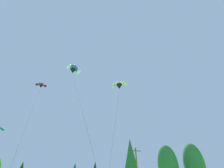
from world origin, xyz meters
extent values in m
cone|color=#236628|center=(14.74, 52.23, 9.27)|extent=(4.84, 4.84, 10.88)
ellipsoid|color=#2D7033|center=(26.96, 54.98, 8.75)|extent=(5.69, 5.69, 11.30)
ellipsoid|color=#2D7033|center=(35.11, 54.14, 9.23)|extent=(5.90, 5.90, 11.93)
cube|color=brown|center=(12.45, 43.24, 9.66)|extent=(2.20, 0.14, 0.14)
ellipsoid|color=#D12893|center=(-9.16, 43.02, 22.58)|extent=(1.46, 0.98, 0.74)
ellipsoid|color=#66144C|center=(-8.30, 43.11, 22.33)|extent=(0.89, 0.78, 0.85)
ellipsoid|color=#66144C|center=(-10.02, 42.93, 22.33)|extent=(0.82, 0.78, 0.85)
cone|color=black|center=(-9.17, 43.09, 22.04)|extent=(0.85, 0.85, 0.67)
cylinder|color=black|center=(-7.54, 33.42, 11.45)|extent=(3.27, 19.36, 20.53)
ellipsoid|color=white|center=(6.28, 34.38, 20.01)|extent=(2.24, 2.06, 0.87)
ellipsoid|color=silver|center=(7.27, 33.67, 19.67)|extent=(1.34, 1.26, 1.06)
ellipsoid|color=silver|center=(5.30, 35.10, 19.67)|extent=(1.31, 1.35, 1.06)
cone|color=black|center=(6.34, 34.47, 19.26)|extent=(1.53, 1.53, 0.94)
cylinder|color=black|center=(4.04, 29.72, 10.21)|extent=(4.62, 9.51, 17.18)
ellipsoid|color=#0F666B|center=(-12.71, 40.63, 11.26)|extent=(0.71, 0.60, 0.67)
ellipsoid|color=blue|center=(-2.68, 37.61, 24.36)|extent=(2.48, 2.36, 1.12)
ellipsoid|color=white|center=(-1.65, 38.30, 24.01)|extent=(1.52, 1.57, 1.26)
ellipsoid|color=white|center=(-3.71, 36.92, 24.01)|extent=(1.45, 1.59, 1.26)
cone|color=black|center=(-2.76, 37.73, 23.60)|extent=(1.54, 1.54, 0.95)
cylinder|color=black|center=(-0.51, 31.35, 12.37)|extent=(4.51, 12.77, 21.51)
camera|label=1|loc=(-2.11, 8.72, 2.14)|focal=26.82mm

